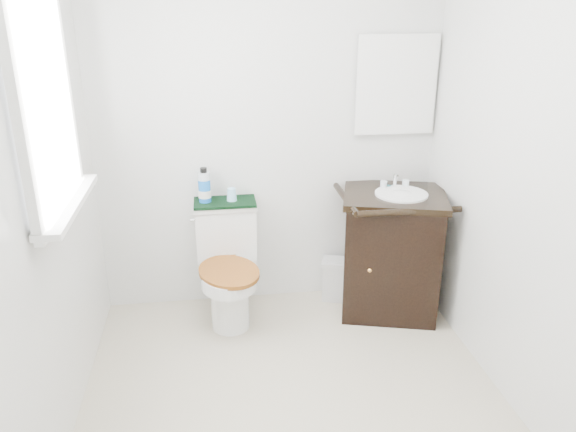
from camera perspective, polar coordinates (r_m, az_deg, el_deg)
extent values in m
plane|color=beige|center=(3.04, 0.84, -18.93)|extent=(2.40, 2.40, 0.00)
plane|color=silver|center=(3.60, -2.04, 8.99)|extent=(2.40, 0.00, 2.40)
plane|color=silver|center=(1.38, 9.00, -12.43)|extent=(2.40, 0.00, 2.40)
plane|color=silver|center=(2.53, -24.48, 1.72)|extent=(0.00, 2.40, 2.40)
plane|color=silver|center=(2.83, 23.62, 3.81)|extent=(0.00, 2.40, 2.40)
cube|color=white|center=(2.67, -23.62, 10.64)|extent=(0.02, 0.70, 0.90)
cube|color=silver|center=(3.70, 10.92, 12.92)|extent=(0.50, 0.02, 0.60)
cylinder|color=white|center=(3.59, -5.91, -8.62)|extent=(0.24, 0.24, 0.36)
cube|color=white|center=(3.81, -6.08, -6.76)|extent=(0.24, 0.28, 0.36)
cube|color=white|center=(3.67, -6.30, -1.71)|extent=(0.38, 0.18, 0.35)
cube|color=white|center=(3.60, -6.42, 1.05)|extent=(0.40, 0.20, 0.03)
cylinder|color=white|center=(3.47, -5.99, -6.33)|extent=(0.35, 0.35, 0.08)
cylinder|color=brown|center=(3.45, -6.02, -5.66)|extent=(0.45, 0.45, 0.03)
cube|color=black|center=(3.74, 10.38, -3.98)|extent=(0.71, 0.64, 0.78)
cube|color=black|center=(3.59, 10.81, 1.95)|extent=(0.75, 0.69, 0.04)
cylinder|color=white|center=(3.56, 11.44, 2.19)|extent=(0.33, 0.33, 0.01)
ellipsoid|color=white|center=(3.58, 11.38, 1.36)|extent=(0.28, 0.28, 0.14)
cylinder|color=silver|center=(3.67, 10.79, 3.56)|extent=(0.02, 0.02, 0.10)
cube|color=silver|center=(3.93, 4.93, -6.64)|extent=(0.22, 0.19, 0.26)
cube|color=silver|center=(3.86, 5.00, -4.72)|extent=(0.24, 0.21, 0.03)
cube|color=black|center=(3.60, -6.44, 1.41)|extent=(0.39, 0.22, 0.02)
cylinder|color=blue|center=(3.57, -8.47, 2.56)|extent=(0.08, 0.08, 0.14)
cylinder|color=silver|center=(3.54, -8.55, 4.04)|extent=(0.08, 0.08, 0.05)
cylinder|color=black|center=(3.53, -8.59, 4.64)|extent=(0.04, 0.04, 0.03)
cone|color=#9BDBFE|center=(3.58, -5.75, 2.20)|extent=(0.06, 0.06, 0.08)
ellipsoid|color=#176772|center=(3.68, 10.01, 3.02)|extent=(0.07, 0.05, 0.02)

